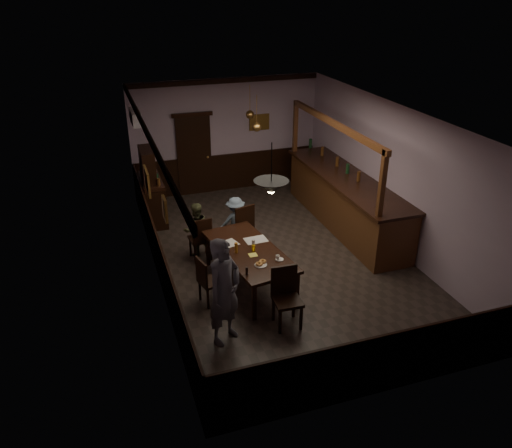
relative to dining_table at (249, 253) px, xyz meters
name	(u,v)px	position (x,y,z in m)	size (l,w,h in m)	color
room	(280,191)	(0.89, 0.78, 0.81)	(5.01, 8.01, 3.01)	#2D2621
dining_table	(249,253)	(0.00, 0.00, 0.00)	(1.33, 2.33, 0.75)	black
chair_far_left	(201,237)	(-0.65, 1.19, -0.16)	(0.45, 0.45, 0.96)	black
chair_far_right	(242,226)	(0.26, 1.32, -0.10)	(0.57, 0.57, 1.06)	black
chair_near	(286,294)	(0.22, -1.30, -0.12)	(0.47, 0.47, 1.03)	black
chair_side	(207,279)	(-0.88, -0.35, -0.19)	(0.47, 0.47, 0.90)	black
person_standing	(224,292)	(-0.84, -1.40, 0.21)	(0.65, 0.43, 1.79)	slate
person_seated_left	(196,229)	(-0.69, 1.46, -0.11)	(0.56, 0.44, 1.15)	#525634
person_seated_right	(236,222)	(0.20, 1.60, -0.13)	(0.72, 0.41, 1.11)	slate
newspaper_left	(227,244)	(-0.34, 0.32, 0.07)	(0.42, 0.30, 0.01)	silver
newspaper_right	(256,240)	(0.23, 0.31, 0.07)	(0.42, 0.30, 0.01)	silver
napkin	(253,255)	(0.00, -0.21, 0.07)	(0.15, 0.15, 0.00)	#FFF55D
saucer	(279,259)	(0.40, -0.52, 0.07)	(0.15, 0.15, 0.01)	white
coffee_cup	(278,257)	(0.37, -0.51, 0.11)	(0.08, 0.08, 0.07)	white
pastry_plate	(261,265)	(0.02, -0.60, 0.07)	(0.22, 0.22, 0.01)	white
pastry_ring_a	(259,264)	(-0.01, -0.60, 0.10)	(0.13, 0.13, 0.04)	#C68C47
pastry_ring_b	(263,261)	(0.08, -0.54, 0.10)	(0.13, 0.13, 0.04)	#C68C47
soda_can	(253,248)	(0.06, -0.07, 0.12)	(0.07, 0.07, 0.12)	yellow
beer_glass	(236,248)	(-0.26, -0.03, 0.16)	(0.06, 0.06, 0.20)	#BF721E
water_glass	(253,243)	(0.11, 0.07, 0.14)	(0.06, 0.06, 0.15)	silver
pepper_mill	(247,271)	(-0.30, -0.80, 0.13)	(0.04, 0.04, 0.14)	black
sideboard	(152,192)	(-1.32, 3.44, 0.02)	(0.48, 1.33, 1.76)	black
bar_counter	(345,200)	(2.89, 1.74, -0.05)	(1.04, 4.48, 2.51)	#513115
door_back	(194,156)	(-0.01, 4.73, 0.36)	(0.90, 0.06, 2.10)	black
ac_unit	(135,117)	(-1.49, 3.68, 1.76)	(0.20, 0.85, 0.30)	white
picture_left_small	(165,209)	(-1.57, -0.82, 1.46)	(0.04, 0.28, 0.36)	olive
picture_left_large	(147,181)	(-1.57, 1.58, 1.01)	(0.04, 0.62, 0.48)	olive
picture_back	(259,122)	(1.79, 4.74, 1.11)	(0.55, 0.04, 0.42)	olive
pendant_iron	(271,187)	(0.12, -0.79, 1.59)	(0.56, 0.56, 0.84)	black
pendant_brass_mid	(257,127)	(0.99, 2.55, 1.61)	(0.20, 0.20, 0.81)	#BF8C3F
pendant_brass_far	(250,115)	(1.19, 3.66, 1.61)	(0.20, 0.20, 0.81)	#BF8C3F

